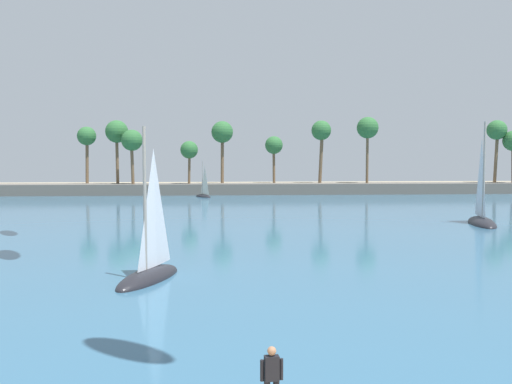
{
  "coord_description": "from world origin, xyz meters",
  "views": [
    {
      "loc": [
        -1.68,
        -3.75,
        6.06
      ],
      "look_at": [
        -0.27,
        16.33,
        4.77
      ],
      "focal_mm": 38.36,
      "sensor_mm": 36.0,
      "label": 1
    }
  ],
  "objects_px": {
    "sailboat_mid_bay": "(150,264)",
    "person_at_waterline": "(272,379)",
    "sailboat_toward_headland": "(204,194)",
    "sailboat_near_shore": "(482,214)"
  },
  "relations": [
    {
      "from": "sailboat_mid_bay",
      "to": "person_at_waterline",
      "type": "bearing_deg",
      "value": -72.39
    },
    {
      "from": "person_at_waterline",
      "to": "sailboat_toward_headland",
      "type": "relative_size",
      "value": 0.29
    },
    {
      "from": "sailboat_near_shore",
      "to": "sailboat_toward_headland",
      "type": "xyz_separation_m",
      "value": [
        -25.71,
        35.26,
        -0.36
      ]
    },
    {
      "from": "person_at_waterline",
      "to": "sailboat_mid_bay",
      "type": "distance_m",
      "value": 15.21
    },
    {
      "from": "person_at_waterline",
      "to": "sailboat_toward_headland",
      "type": "bearing_deg",
      "value": 92.78
    },
    {
      "from": "person_at_waterline",
      "to": "sailboat_mid_bay",
      "type": "xyz_separation_m",
      "value": [
        -4.6,
        14.5,
        -0.11
      ]
    },
    {
      "from": "person_at_waterline",
      "to": "sailboat_near_shore",
      "type": "distance_m",
      "value": 41.28
    },
    {
      "from": "person_at_waterline",
      "to": "sailboat_mid_bay",
      "type": "height_order",
      "value": "sailboat_mid_bay"
    },
    {
      "from": "person_at_waterline",
      "to": "sailboat_near_shore",
      "type": "relative_size",
      "value": 0.17
    },
    {
      "from": "sailboat_mid_bay",
      "to": "sailboat_toward_headland",
      "type": "height_order",
      "value": "sailboat_mid_bay"
    }
  ]
}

